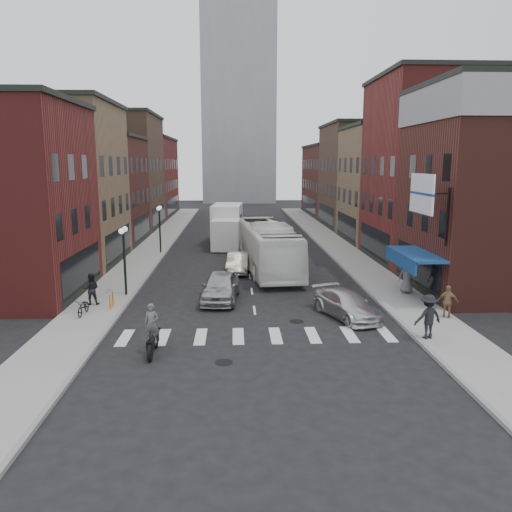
{
  "coord_description": "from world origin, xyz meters",
  "views": [
    {
      "loc": [
        -1.04,
        -24.57,
        7.76
      ],
      "look_at": [
        0.25,
        4.94,
        2.21
      ],
      "focal_mm": 35.0,
      "sensor_mm": 36.0,
      "label": 1
    }
  ],
  "objects_px": {
    "box_truck": "(227,226)",
    "ped_right_b": "(448,302)",
    "streetlamp_near": "(124,248)",
    "ped_right_c": "(407,277)",
    "billboard_sign": "(423,195)",
    "sedan_left_far": "(238,263)",
    "bike_rack": "(111,300)",
    "ped_left_solo": "(91,289)",
    "streetlamp_far": "(160,220)",
    "sedan_left_near": "(221,286)",
    "motorcycle_rider": "(152,331)",
    "curb_car": "(347,305)",
    "ped_right_a": "(428,317)",
    "parked_bicycle": "(83,307)",
    "transit_bus": "(268,247)"
  },
  "relations": [
    {
      "from": "box_truck",
      "to": "ped_right_b",
      "type": "distance_m",
      "value": 25.93
    },
    {
      "from": "streetlamp_near",
      "to": "ped_right_c",
      "type": "height_order",
      "value": "streetlamp_near"
    },
    {
      "from": "billboard_sign",
      "to": "sedan_left_far",
      "type": "height_order",
      "value": "billboard_sign"
    },
    {
      "from": "bike_rack",
      "to": "ped_left_solo",
      "type": "xyz_separation_m",
      "value": [
        -1.22,
        0.72,
        0.47
      ]
    },
    {
      "from": "streetlamp_far",
      "to": "ped_right_c",
      "type": "xyz_separation_m",
      "value": [
        16.51,
        -14.37,
        -1.78
      ]
    },
    {
      "from": "sedan_left_near",
      "to": "sedan_left_far",
      "type": "relative_size",
      "value": 1.13
    },
    {
      "from": "motorcycle_rider",
      "to": "sedan_left_near",
      "type": "relative_size",
      "value": 0.45
    },
    {
      "from": "box_truck",
      "to": "billboard_sign",
      "type": "bearing_deg",
      "value": -60.27
    },
    {
      "from": "sedan_left_near",
      "to": "curb_car",
      "type": "bearing_deg",
      "value": -22.16
    },
    {
      "from": "ped_right_c",
      "to": "motorcycle_rider",
      "type": "bearing_deg",
      "value": 45.76
    },
    {
      "from": "ped_right_c",
      "to": "ped_right_a",
      "type": "bearing_deg",
      "value": 90.43
    },
    {
      "from": "streetlamp_far",
      "to": "curb_car",
      "type": "height_order",
      "value": "streetlamp_far"
    },
    {
      "from": "bike_rack",
      "to": "sedan_left_far",
      "type": "distance_m",
      "value": 11.37
    },
    {
      "from": "curb_car",
      "to": "parked_bicycle",
      "type": "relative_size",
      "value": 2.92
    },
    {
      "from": "streetlamp_far",
      "to": "ped_right_b",
      "type": "distance_m",
      "value": 25.62
    },
    {
      "from": "streetlamp_near",
      "to": "ped_right_a",
      "type": "height_order",
      "value": "streetlamp_near"
    },
    {
      "from": "ped_right_a",
      "to": "transit_bus",
      "type": "bearing_deg",
      "value": -82.49
    },
    {
      "from": "box_truck",
      "to": "ped_right_b",
      "type": "height_order",
      "value": "box_truck"
    },
    {
      "from": "streetlamp_far",
      "to": "transit_bus",
      "type": "relative_size",
      "value": 0.32
    },
    {
      "from": "billboard_sign",
      "to": "ped_right_a",
      "type": "xyz_separation_m",
      "value": [
        -1.19,
        -4.5,
        -5.0
      ]
    },
    {
      "from": "billboard_sign",
      "to": "ped_left_solo",
      "type": "bearing_deg",
      "value": 175.02
    },
    {
      "from": "box_truck",
      "to": "ped_right_c",
      "type": "bearing_deg",
      "value": -55.44
    },
    {
      "from": "billboard_sign",
      "to": "streetlamp_near",
      "type": "bearing_deg",
      "value": 167.65
    },
    {
      "from": "bike_rack",
      "to": "ped_right_c",
      "type": "xyz_separation_m",
      "value": [
        16.71,
        2.33,
        0.58
      ]
    },
    {
      "from": "ped_right_b",
      "to": "box_truck",
      "type": "bearing_deg",
      "value": -42.02
    },
    {
      "from": "bike_rack",
      "to": "ped_right_c",
      "type": "relative_size",
      "value": 0.41
    },
    {
      "from": "parked_bicycle",
      "to": "ped_right_a",
      "type": "relative_size",
      "value": 0.79
    },
    {
      "from": "billboard_sign",
      "to": "ped_right_c",
      "type": "height_order",
      "value": "billboard_sign"
    },
    {
      "from": "ped_right_a",
      "to": "ped_right_c",
      "type": "xyz_separation_m",
      "value": [
        1.71,
        7.63,
        0.0
      ]
    },
    {
      "from": "motorcycle_rider",
      "to": "ped_right_a",
      "type": "xyz_separation_m",
      "value": [
        11.82,
        1.06,
        0.12
      ]
    },
    {
      "from": "billboard_sign",
      "to": "ped_right_b",
      "type": "height_order",
      "value": "billboard_sign"
    },
    {
      "from": "sedan_left_far",
      "to": "ped_right_b",
      "type": "xyz_separation_m",
      "value": [
        10.32,
        -11.55,
        0.27
      ]
    },
    {
      "from": "sedan_left_far",
      "to": "parked_bicycle",
      "type": "relative_size",
      "value": 2.73
    },
    {
      "from": "motorcycle_rider",
      "to": "parked_bicycle",
      "type": "relative_size",
      "value": 1.39
    },
    {
      "from": "streetlamp_far",
      "to": "bike_rack",
      "type": "relative_size",
      "value": 5.14
    },
    {
      "from": "transit_bus",
      "to": "ped_right_a",
      "type": "height_order",
      "value": "transit_bus"
    },
    {
      "from": "parked_bicycle",
      "to": "sedan_left_near",
      "type": "bearing_deg",
      "value": 24.58
    },
    {
      "from": "sedan_left_far",
      "to": "ped_left_solo",
      "type": "bearing_deg",
      "value": -130.17
    },
    {
      "from": "transit_bus",
      "to": "parked_bicycle",
      "type": "relative_size",
      "value": 8.13
    },
    {
      "from": "streetlamp_far",
      "to": "billboard_sign",
      "type": "bearing_deg",
      "value": -47.59
    },
    {
      "from": "transit_bus",
      "to": "parked_bicycle",
      "type": "bearing_deg",
      "value": -138.7
    },
    {
      "from": "streetlamp_near",
      "to": "parked_bicycle",
      "type": "distance_m",
      "value": 4.72
    },
    {
      "from": "billboard_sign",
      "to": "transit_bus",
      "type": "height_order",
      "value": "billboard_sign"
    },
    {
      "from": "billboard_sign",
      "to": "motorcycle_rider",
      "type": "bearing_deg",
      "value": -156.85
    },
    {
      "from": "bike_rack",
      "to": "streetlamp_far",
      "type": "bearing_deg",
      "value": 89.31
    },
    {
      "from": "box_truck",
      "to": "ped_left_solo",
      "type": "distance_m",
      "value": 21.42
    },
    {
      "from": "streetlamp_near",
      "to": "ped_left_solo",
      "type": "xyz_separation_m",
      "value": [
        -1.42,
        -1.98,
        -1.9
      ]
    },
    {
      "from": "curb_car",
      "to": "ped_right_c",
      "type": "height_order",
      "value": "ped_right_c"
    },
    {
      "from": "streetlamp_near",
      "to": "motorcycle_rider",
      "type": "xyz_separation_m",
      "value": [
        2.98,
        -9.06,
        -1.9
      ]
    },
    {
      "from": "bike_rack",
      "to": "motorcycle_rider",
      "type": "bearing_deg",
      "value": -63.4
    }
  ]
}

